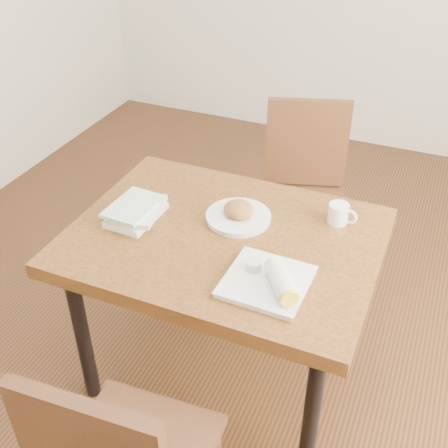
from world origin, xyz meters
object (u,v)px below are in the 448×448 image
at_px(plate_burrito, 271,281).
at_px(plate_scone, 238,214).
at_px(chair_far, 304,186).
at_px(coffee_mug, 339,213).
at_px(table, 224,253).
at_px(book_stack, 136,211).

bearing_deg(plate_burrito, plate_scone, 127.11).
height_order(chair_far, plate_burrito, chair_far).
relative_size(chair_far, plate_burrito, 3.41).
distance_m(plate_scone, coffee_mug, 0.39).
bearing_deg(table, coffee_mug, 33.80).
bearing_deg(coffee_mug, plate_burrito, -104.08).
bearing_deg(table, plate_scone, 84.01).
bearing_deg(chair_far, plate_scone, -97.13).
xyz_separation_m(plate_scone, book_stack, (-0.37, -0.14, 0.01)).
height_order(plate_scone, plate_burrito, plate_burrito).
xyz_separation_m(plate_burrito, book_stack, (-0.61, 0.18, 0.00)).
relative_size(coffee_mug, plate_burrito, 0.42).
xyz_separation_m(plate_scone, coffee_mug, (0.36, 0.14, 0.02)).
height_order(table, coffee_mug, coffee_mug).
bearing_deg(book_stack, table, 4.33).
bearing_deg(coffee_mug, table, -146.20).
height_order(chair_far, book_stack, chair_far).
relative_size(plate_scone, plate_burrito, 0.90).
distance_m(coffee_mug, plate_burrito, 0.47).
bearing_deg(plate_scone, coffee_mug, 20.54).
bearing_deg(coffee_mug, chair_far, 117.33).
bearing_deg(chair_far, coffee_mug, -62.67).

